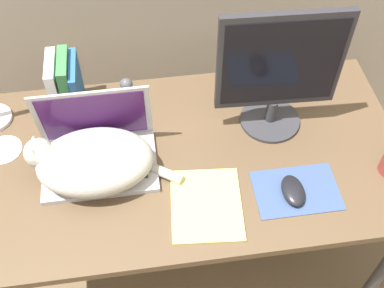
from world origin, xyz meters
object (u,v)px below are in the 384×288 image
external_monitor (279,72)px  webcam (126,85)px  cd_disc (3,150)px  laptop (98,151)px  cat (92,161)px  computer_mouse (293,191)px  notepad (206,205)px  book_row (65,86)px

external_monitor → webcam: 0.54m
external_monitor → cd_disc: 0.91m
laptop → cat: bearing=-103.9°
computer_mouse → webcam: 0.68m
cat → webcam: cat is taller
notepad → cd_disc: bearing=154.2°
notepad → webcam: bearing=112.4°
cat → notepad: (0.32, -0.15, -0.07)m
book_row → cd_disc: 0.29m
cat → book_row: bearing=105.0°
cd_disc → computer_mouse: bearing=-18.5°
computer_mouse → webcam: bearing=133.6°
laptop → external_monitor: 0.61m
laptop → notepad: (0.31, -0.21, -0.04)m
laptop → cat: laptop is taller
notepad → external_monitor: bearing=48.4°
laptop → computer_mouse: laptop is taller
cd_disc → laptop: bearing=-15.3°
webcam → cd_disc: 0.46m
book_row → external_monitor: bearing=-13.1°
laptop → computer_mouse: size_ratio=3.16×
cat → laptop: bearing=76.1°
laptop → webcam: 0.30m
external_monitor → laptop: bearing=-171.5°
notepad → webcam: 0.54m
book_row → cd_disc: bearing=-144.2°
external_monitor → computer_mouse: (-0.00, -0.30, -0.21)m
webcam → cd_disc: (-0.41, -0.20, -0.04)m
computer_mouse → book_row: bearing=145.9°
external_monitor → computer_mouse: 0.36m
notepad → cd_disc: notepad is taller
laptop → external_monitor: size_ratio=0.80×
webcam → cat: bearing=-108.9°
laptop → external_monitor: (0.57, 0.09, 0.18)m
laptop → external_monitor: bearing=8.5°
external_monitor → notepad: (-0.27, -0.30, -0.22)m
laptop → book_row: size_ratio=1.59×
cat → cd_disc: cat is taller
book_row → webcam: size_ratio=3.13×
book_row → notepad: bearing=-48.6°
book_row → computer_mouse: bearing=-34.1°
book_row → notepad: book_row is taller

